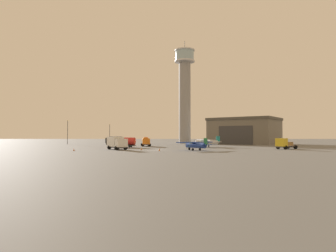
{
  "coord_description": "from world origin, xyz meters",
  "views": [
    {
      "loc": [
        3.09,
        -69.71,
        3.57
      ],
      "look_at": [
        3.47,
        19.02,
        6.32
      ],
      "focal_mm": 31.26,
      "sensor_mm": 36.0,
      "label": 1
    }
  ],
  "objects": [
    {
      "name": "traffic_cone_near_left",
      "position": [
        -3.22,
        -0.46,
        0.36
      ],
      "size": [
        0.36,
        0.36,
        0.72
      ],
      "color": "black",
      "rests_on": "ground_plane"
    },
    {
      "name": "truck_fuel_tanker_red",
      "position": [
        -9.51,
        14.16,
        1.61
      ],
      "size": [
        6.89,
        3.62,
        2.88
      ],
      "rotation": [
        0.0,
        0.0,
        3.01
      ],
      "color": "#38383D",
      "rests_on": "ground_plane"
    },
    {
      "name": "light_post_east",
      "position": [
        -35.77,
        43.21,
        5.57
      ],
      "size": [
        0.44,
        0.44,
        9.44
      ],
      "color": "#38383D",
      "rests_on": "ground_plane"
    },
    {
      "name": "traffic_cone_near_right",
      "position": [
        -18.22,
        -3.45,
        0.29
      ],
      "size": [
        0.36,
        0.36,
        0.58
      ],
      "color": "black",
      "rests_on": "ground_plane"
    },
    {
      "name": "hangar",
      "position": [
        34.01,
        48.01,
        5.22
      ],
      "size": [
        32.04,
        30.83,
        10.39
      ],
      "rotation": [
        0.0,
        0.0,
        -2.19
      ],
      "color": "#6B665B",
      "rests_on": "ground_plane"
    },
    {
      "name": "ground_plane",
      "position": [
        0.0,
        0.0,
        0.0
      ],
      "size": [
        400.0,
        400.0,
        0.0
      ],
      "primitive_type": "plane",
      "color": "#60605E"
    },
    {
      "name": "control_tower",
      "position": [
        10.35,
        56.36,
        23.38
      ],
      "size": [
        8.71,
        8.71,
        44.61
      ],
      "color": "gray",
      "rests_on": "ground_plane"
    },
    {
      "name": "truck_box_black",
      "position": [
        -16.52,
        35.81,
        1.7
      ],
      "size": [
        6.16,
        5.57,
        3.09
      ],
      "rotation": [
        0.0,
        0.0,
        2.48
      ],
      "color": "#38383D",
      "rests_on": "ground_plane"
    },
    {
      "name": "airplane_silver",
      "position": [
        14.53,
        16.35,
        1.51
      ],
      "size": [
        8.55,
        10.94,
        3.23
      ],
      "rotation": [
        0.0,
        0.0,
        3.39
      ],
      "color": "#B7BABF",
      "rests_on": "ground_plane"
    },
    {
      "name": "light_post_west",
      "position": [
        -21.25,
        52.03,
        4.94
      ],
      "size": [
        0.44,
        0.44,
        8.24
      ],
      "color": "#38383D",
      "rests_on": "ground_plane"
    },
    {
      "name": "traffic_cone_mid_apron",
      "position": [
        1.16,
        -4.32,
        0.34
      ],
      "size": [
        0.36,
        0.36,
        0.7
      ],
      "color": "black",
      "rests_on": "ground_plane"
    },
    {
      "name": "truck_box_white",
      "position": [
        -9.53,
        2.16,
        1.76
      ],
      "size": [
        5.99,
        7.36,
        3.17
      ],
      "rotation": [
        0.0,
        0.0,
        5.28
      ],
      "color": "#38383D",
      "rests_on": "ground_plane"
    },
    {
      "name": "airplane_blue",
      "position": [
        9.55,
        -2.42,
        1.36
      ],
      "size": [
        8.84,
        7.55,
        2.91
      ],
      "rotation": [
        0.0,
        0.0,
        2.19
      ],
      "color": "#2847A8",
      "rests_on": "ground_plane"
    },
    {
      "name": "truck_fuel_tanker_orange",
      "position": [
        -3.96,
        22.82,
        1.63
      ],
      "size": [
        3.59,
        5.87,
        2.94
      ],
      "rotation": [
        0.0,
        0.0,
        4.85
      ],
      "color": "#38383D",
      "rests_on": "ground_plane"
    },
    {
      "name": "truck_flatbed_yellow",
      "position": [
        32.48,
        4.11,
        1.33
      ],
      "size": [
        7.02,
        6.1,
        2.77
      ],
      "rotation": [
        0.0,
        0.0,
        3.79
      ],
      "color": "#38383D",
      "rests_on": "ground_plane"
    }
  ]
}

